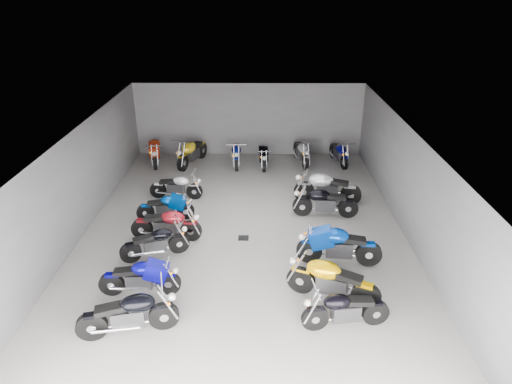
% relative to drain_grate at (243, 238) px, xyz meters
% --- Properties ---
extents(ground, '(14.00, 14.00, 0.00)m').
position_rel_drain_grate_xyz_m(ground, '(0.00, 0.50, -0.01)').
color(ground, '#9B9893').
rests_on(ground, ground).
extents(wall_back, '(10.00, 0.10, 3.20)m').
position_rel_drain_grate_xyz_m(wall_back, '(0.00, 7.50, 1.59)').
color(wall_back, slate).
rests_on(wall_back, ground).
extents(wall_left, '(0.10, 14.00, 3.20)m').
position_rel_drain_grate_xyz_m(wall_left, '(-5.00, 0.50, 1.59)').
color(wall_left, slate).
rests_on(wall_left, ground).
extents(wall_right, '(0.10, 14.00, 3.20)m').
position_rel_drain_grate_xyz_m(wall_right, '(5.00, 0.50, 1.59)').
color(wall_right, slate).
rests_on(wall_right, ground).
extents(ceiling, '(10.00, 14.00, 0.04)m').
position_rel_drain_grate_xyz_m(ceiling, '(0.00, 0.50, 3.21)').
color(ceiling, black).
rests_on(ceiling, wall_back).
extents(drain_grate, '(0.32, 0.32, 0.01)m').
position_rel_drain_grate_xyz_m(drain_grate, '(0.00, 0.00, 0.00)').
color(drain_grate, black).
rests_on(drain_grate, ground).
extents(motorcycle_left_a, '(2.21, 0.69, 0.98)m').
position_rel_drain_grate_xyz_m(motorcycle_left_a, '(-2.37, -4.17, 0.53)').
color(motorcycle_left_a, black).
rests_on(motorcycle_left_a, ground).
extents(motorcycle_left_b, '(2.05, 0.41, 0.90)m').
position_rel_drain_grate_xyz_m(motorcycle_left_b, '(-2.46, -2.76, 0.49)').
color(motorcycle_left_b, black).
rests_on(motorcycle_left_b, ground).
extents(motorcycle_left_c, '(1.88, 0.85, 0.87)m').
position_rel_drain_grate_xyz_m(motorcycle_left_c, '(-2.44, -1.06, 0.47)').
color(motorcycle_left_c, black).
rests_on(motorcycle_left_c, ground).
extents(motorcycle_left_d, '(2.17, 0.46, 0.95)m').
position_rel_drain_grate_xyz_m(motorcycle_left_d, '(-2.30, -0.09, 0.51)').
color(motorcycle_left_d, black).
rests_on(motorcycle_left_d, ground).
extents(motorcycle_left_e, '(1.89, 0.41, 0.83)m').
position_rel_drain_grate_xyz_m(motorcycle_left_e, '(-2.57, 1.18, 0.45)').
color(motorcycle_left_e, black).
rests_on(motorcycle_left_e, ground).
extents(motorcycle_left_f, '(1.93, 0.41, 0.85)m').
position_rel_drain_grate_xyz_m(motorcycle_left_f, '(-2.50, 2.81, 0.46)').
color(motorcycle_left_f, black).
rests_on(motorcycle_left_f, ground).
extents(motorcycle_right_a, '(2.03, 0.49, 0.90)m').
position_rel_drain_grate_xyz_m(motorcycle_right_a, '(2.42, -3.90, 0.48)').
color(motorcycle_right_a, black).
rests_on(motorcycle_right_a, ground).
extents(motorcycle_right_b, '(2.22, 1.08, 1.04)m').
position_rel_drain_grate_xyz_m(motorcycle_right_b, '(2.26, -2.94, 0.56)').
color(motorcycle_right_b, black).
rests_on(motorcycle_right_b, ground).
extents(motorcycle_right_c, '(2.35, 0.52, 1.03)m').
position_rel_drain_grate_xyz_m(motorcycle_right_c, '(2.66, -1.33, 0.56)').
color(motorcycle_right_c, black).
rests_on(motorcycle_right_c, ground).
extents(motorcycle_right_e, '(2.18, 0.47, 0.96)m').
position_rel_drain_grate_xyz_m(motorcycle_right_e, '(2.65, 1.47, 0.52)').
color(motorcycle_right_e, black).
rests_on(motorcycle_right_e, ground).
extents(motorcycle_right_f, '(2.37, 0.61, 1.04)m').
position_rel_drain_grate_xyz_m(motorcycle_right_f, '(2.85, 2.53, 0.56)').
color(motorcycle_right_f, black).
rests_on(motorcycle_right_f, ground).
extents(motorcycle_back_a, '(0.63, 2.32, 1.03)m').
position_rel_drain_grate_xyz_m(motorcycle_back_a, '(-3.99, 6.31, 0.55)').
color(motorcycle_back_a, black).
rests_on(motorcycle_back_a, ground).
extents(motorcycle_back_b, '(1.00, 2.25, 1.04)m').
position_rel_drain_grate_xyz_m(motorcycle_back_b, '(-2.40, 6.14, 0.56)').
color(motorcycle_back_b, black).
rests_on(motorcycle_back_b, ground).
extents(motorcycle_back_c, '(0.44, 2.12, 0.93)m').
position_rel_drain_grate_xyz_m(motorcycle_back_c, '(-0.50, 6.12, 0.50)').
color(motorcycle_back_c, black).
rests_on(motorcycle_back_c, ground).
extents(motorcycle_back_d, '(0.43, 2.01, 0.88)m').
position_rel_drain_grate_xyz_m(motorcycle_back_d, '(0.61, 6.00, 0.48)').
color(motorcycle_back_d, black).
rests_on(motorcycle_back_d, ground).
extents(motorcycle_back_e, '(0.56, 2.15, 0.95)m').
position_rel_drain_grate_xyz_m(motorcycle_back_e, '(2.27, 6.33, 0.51)').
color(motorcycle_back_e, black).
rests_on(motorcycle_back_e, ground).
extents(motorcycle_back_f, '(0.56, 2.02, 0.89)m').
position_rel_drain_grate_xyz_m(motorcycle_back_f, '(3.88, 6.32, 0.48)').
color(motorcycle_back_f, black).
rests_on(motorcycle_back_f, ground).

